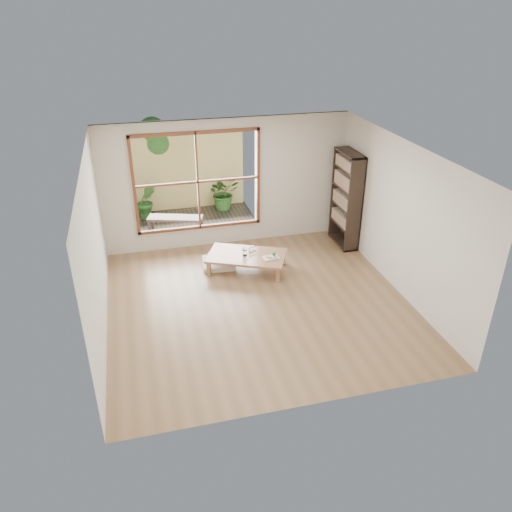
{
  "coord_description": "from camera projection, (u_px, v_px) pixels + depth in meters",
  "views": [
    {
      "loc": [
        -1.83,
        -6.95,
        4.64
      ],
      "look_at": [
        0.13,
        0.64,
        0.55
      ],
      "focal_mm": 35.0,
      "sensor_mm": 36.0,
      "label": 1
    }
  ],
  "objects": [
    {
      "name": "deck",
      "position": [
        194.0,
        224.0,
        11.45
      ],
      "size": [
        2.8,
        2.0,
        0.05
      ],
      "primitive_type": "cube",
      "color": "#332C25",
      "rests_on": "ground"
    },
    {
      "name": "glass_tall",
      "position": [
        245.0,
        252.0,
        9.33
      ],
      "size": [
        0.09,
        0.09,
        0.16
      ],
      "primitive_type": "cylinder",
      "color": "silver",
      "rests_on": "low_table"
    },
    {
      "name": "ground",
      "position": [
        258.0,
        302.0,
        8.52
      ],
      "size": [
        5.0,
        5.0,
        0.0
      ],
      "primitive_type": "plane",
      "color": "#916C48",
      "rests_on": "ground"
    },
    {
      "name": "floor_cushion",
      "position": [
        218.0,
        263.0,
        9.68
      ],
      "size": [
        0.65,
        0.65,
        0.09
      ],
      "primitive_type": "cube",
      "rotation": [
        0.0,
        0.0,
        -0.09
      ],
      "color": "beige",
      "rests_on": "ground"
    },
    {
      "name": "bookshelf",
      "position": [
        346.0,
        199.0,
        10.13
      ],
      "size": [
        0.31,
        0.88,
        1.96
      ],
      "primitive_type": "cube",
      "color": "#2E2219",
      "rests_on": "ground"
    },
    {
      "name": "shrub_left",
      "position": [
        146.0,
        201.0,
        11.5
      ],
      "size": [
        0.52,
        0.45,
        0.85
      ],
      "primitive_type": "imported",
      "rotation": [
        0.0,
        0.0,
        0.17
      ],
      "color": "#2D6525",
      "rests_on": "deck"
    },
    {
      "name": "glass_small",
      "position": [
        244.0,
        252.0,
        9.42
      ],
      "size": [
        0.06,
        0.06,
        0.08
      ],
      "primitive_type": "cylinder",
      "color": "silver",
      "rests_on": "low_table"
    },
    {
      "name": "garden_bench",
      "position": [
        175.0,
        219.0,
        10.83
      ],
      "size": [
        1.23,
        0.68,
        0.37
      ],
      "rotation": [
        0.0,
        0.0,
        -0.3
      ],
      "color": "#2E2219",
      "rests_on": "deck"
    },
    {
      "name": "shrub_right",
      "position": [
        224.0,
        193.0,
        12.03
      ],
      "size": [
        0.84,
        0.76,
        0.81
      ],
      "primitive_type": "imported",
      "rotation": [
        0.0,
        0.0,
        0.18
      ],
      "color": "#2D6525",
      "rests_on": "deck"
    },
    {
      "name": "garden_tree",
      "position": [
        153.0,
        142.0,
        11.66
      ],
      "size": [
        1.04,
        0.85,
        2.22
      ],
      "color": "#4C3D2D",
      "rests_on": "ground"
    },
    {
      "name": "low_table",
      "position": [
        247.0,
        257.0,
        9.41
      ],
      "size": [
        1.66,
        1.35,
        0.32
      ],
      "rotation": [
        0.0,
        0.0,
        -0.44
      ],
      "color": "#B07B55",
      "rests_on": "ground"
    },
    {
      "name": "food_tray",
      "position": [
        272.0,
        257.0,
        9.28
      ],
      "size": [
        0.31,
        0.23,
        0.09
      ],
      "rotation": [
        0.0,
        0.0,
        0.09
      ],
      "color": "white",
      "rests_on": "low_table"
    },
    {
      "name": "glass_short",
      "position": [
        254.0,
        249.0,
        9.52
      ],
      "size": [
        0.07,
        0.07,
        0.09
      ],
      "primitive_type": "cylinder",
      "color": "silver",
      "rests_on": "low_table"
    },
    {
      "name": "glass_mid",
      "position": [
        251.0,
        250.0,
        9.46
      ],
      "size": [
        0.07,
        0.07,
        0.11
      ],
      "primitive_type": "cylinder",
      "color": "silver",
      "rests_on": "low_table"
    },
    {
      "name": "bamboo_fence",
      "position": [
        185.0,
        173.0,
        11.89
      ],
      "size": [
        2.8,
        0.06,
        1.8
      ],
      "primitive_type": "cube",
      "color": "#DDC771",
      "rests_on": "ground"
    }
  ]
}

